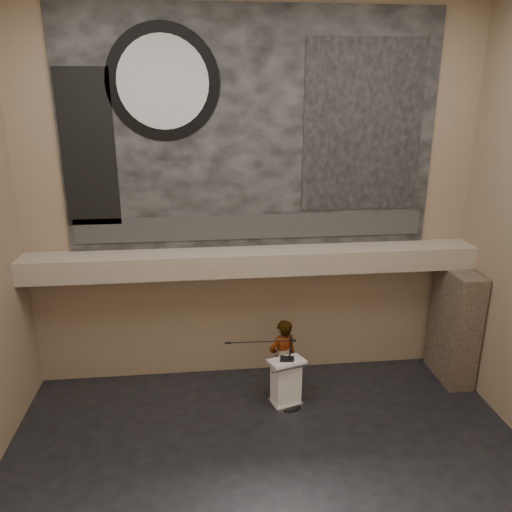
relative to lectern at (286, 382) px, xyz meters
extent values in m
plane|color=black|center=(-0.57, -2.45, -0.55)|extent=(10.00, 10.00, 0.00)
cube|color=#91765C|center=(-0.57, 1.55, 3.70)|extent=(10.00, 0.02, 8.50)
cube|color=#91765C|center=(-0.57, -6.45, 3.70)|extent=(10.00, 0.02, 8.50)
cube|color=gray|center=(-0.57, 1.15, 2.40)|extent=(10.00, 0.80, 0.50)
cylinder|color=#B2893D|center=(-2.17, 1.10, 2.12)|extent=(0.04, 0.04, 0.06)
cylinder|color=#B2893D|center=(1.33, 1.10, 2.12)|extent=(0.04, 0.04, 0.06)
cube|color=black|center=(-0.57, 1.52, 5.15)|extent=(8.00, 0.05, 5.00)
cube|color=#2B2B2B|center=(-0.57, 1.48, 3.10)|extent=(7.76, 0.02, 0.55)
cylinder|color=black|center=(-2.37, 1.48, 6.15)|extent=(2.30, 0.02, 2.30)
cylinder|color=silver|center=(-2.37, 1.46, 6.15)|extent=(1.84, 0.02, 1.84)
cube|color=black|center=(1.83, 1.48, 5.25)|extent=(2.60, 0.02, 3.60)
cube|color=black|center=(-3.97, 1.48, 4.85)|extent=(1.10, 0.02, 3.20)
cube|color=#413228|center=(4.08, 0.70, 0.80)|extent=(0.60, 1.40, 2.70)
cube|color=silver|center=(0.00, 0.00, -0.51)|extent=(0.76, 0.66, 0.08)
cube|color=white|center=(0.00, 0.00, 0.01)|extent=(0.66, 0.54, 0.96)
cube|color=white|center=(0.00, -0.02, 0.52)|extent=(0.84, 0.70, 0.13)
cube|color=black|center=(0.01, -0.02, 0.56)|extent=(0.34, 0.29, 0.04)
cube|color=silver|center=(-0.16, -0.05, 0.55)|extent=(0.29, 0.35, 0.00)
imported|color=silver|center=(-0.02, 0.35, 0.37)|extent=(0.79, 0.66, 1.85)
cylinder|color=black|center=(0.06, -0.06, -0.54)|extent=(0.52, 0.52, 0.02)
cylinder|color=black|center=(0.06, -0.06, 0.29)|extent=(0.03, 0.03, 1.70)
cylinder|color=black|center=(-0.59, -0.04, 1.03)|extent=(1.45, 0.07, 0.02)
camera|label=1|loc=(-1.67, -9.26, 5.97)|focal=35.00mm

